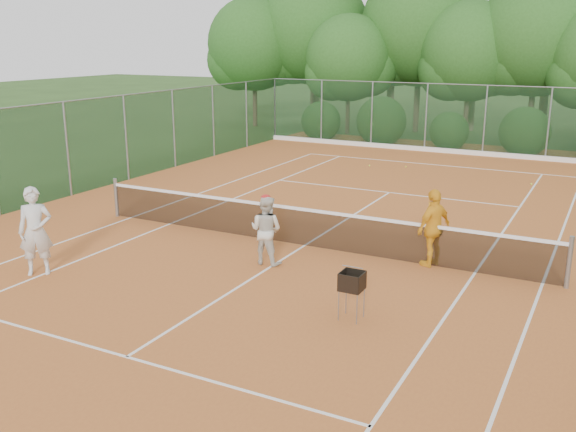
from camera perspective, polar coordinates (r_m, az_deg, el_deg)
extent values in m
plane|color=#274619|center=(15.69, 1.43, -2.76)|extent=(120.00, 120.00, 0.00)
cube|color=#B56229|center=(15.69, 1.43, -2.72)|extent=(18.00, 36.00, 0.02)
cylinder|color=gray|center=(18.81, -15.02, 1.60)|extent=(0.10, 0.10, 1.10)
cylinder|color=gray|center=(14.09, 23.72, -3.80)|extent=(0.10, 0.10, 1.10)
cube|color=black|center=(15.55, 1.44, -1.07)|extent=(11.87, 0.03, 0.86)
cube|color=white|center=(15.42, 1.45, 0.58)|extent=(11.87, 0.04, 0.07)
imported|color=silver|center=(14.59, -21.53, -1.26)|extent=(0.83, 0.80, 1.91)
imported|color=beige|center=(14.27, -1.96, -1.25)|extent=(0.77, 0.60, 1.56)
ellipsoid|color=red|center=(14.08, -1.99, 1.64)|extent=(0.22, 0.22, 0.14)
imported|color=yellow|center=(14.47, 12.82, -1.03)|extent=(0.79, 1.11, 1.74)
cylinder|color=gray|center=(11.59, 4.52, -7.97)|extent=(0.02, 0.02, 0.57)
cylinder|color=gray|center=(11.77, 6.77, -7.65)|extent=(0.02, 0.02, 0.57)
cube|color=black|center=(11.51, 5.71, -5.76)|extent=(0.39, 0.39, 0.33)
sphere|color=#C9E836|center=(25.75, 7.25, 4.47)|extent=(0.07, 0.07, 0.07)
sphere|color=gold|center=(25.75, 10.43, 4.34)|extent=(0.07, 0.07, 0.07)
sphere|color=#BFE034|center=(23.81, 20.82, 2.68)|extent=(0.07, 0.07, 0.07)
cube|color=white|center=(26.56, 12.83, 4.48)|extent=(11.03, 0.06, 0.01)
cube|color=white|center=(18.65, -13.88, -0.18)|extent=(0.06, 23.77, 0.01)
cube|color=white|center=(14.29, 21.68, -5.65)|extent=(0.06, 23.77, 0.01)
cube|color=white|center=(17.79, -10.54, -0.73)|extent=(0.06, 23.77, 0.01)
cube|color=white|center=(14.46, 16.27, -4.91)|extent=(0.06, 23.77, 0.01)
cube|color=white|center=(21.41, 9.00, 2.08)|extent=(8.23, 0.06, 0.01)
cube|color=white|center=(10.74, -14.14, -12.05)|extent=(8.23, 0.06, 0.01)
cube|color=white|center=(15.68, 1.43, -2.68)|extent=(0.06, 12.80, 0.01)
cube|color=#19381E|center=(29.33, 14.61, 8.33)|extent=(18.00, 0.02, 3.00)
cylinder|color=gray|center=(32.54, -1.18, 9.48)|extent=(0.07, 0.07, 3.00)
cylinder|color=gray|center=(32.54, -1.18, 9.48)|extent=(0.07, 0.07, 3.00)
cylinder|color=brown|center=(37.70, -2.97, 10.82)|extent=(0.26, 0.26, 3.75)
sphere|color=#25511B|center=(37.58, -3.03, 15.04)|extent=(5.25, 5.25, 5.25)
cylinder|color=brown|center=(37.59, 2.23, 11.31)|extent=(0.30, 0.30, 4.40)
sphere|color=#25511B|center=(37.50, 2.29, 16.28)|extent=(6.16, 6.16, 6.16)
cylinder|color=brown|center=(34.61, 5.34, 9.90)|extent=(0.22, 0.22, 3.20)
sphere|color=#25511B|center=(34.47, 5.44, 13.82)|extent=(4.48, 4.48, 4.48)
cylinder|color=brown|center=(35.93, 11.43, 10.91)|extent=(0.31, 0.31, 4.50)
sphere|color=#25511B|center=(35.84, 11.72, 16.22)|extent=(6.30, 6.30, 6.30)
cylinder|color=brown|center=(33.79, 15.59, 9.53)|extent=(0.24, 0.24, 3.50)
sphere|color=#25511B|center=(33.64, 15.92, 13.92)|extent=(4.90, 4.90, 4.90)
cylinder|color=brown|center=(33.76, 20.85, 9.61)|extent=(0.28, 0.28, 4.10)
sphere|color=#25511B|center=(33.64, 21.36, 14.74)|extent=(5.74, 5.74, 5.74)
cone|color=brown|center=(39.10, 2.60, 17.77)|extent=(0.44, 0.44, 13.00)
cone|color=brown|center=(36.28, 9.35, 16.19)|extent=(0.44, 0.44, 11.00)
cone|color=brown|center=(34.08, 22.31, 14.50)|extent=(0.44, 0.44, 10.00)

